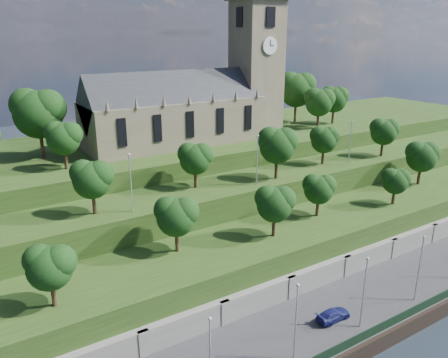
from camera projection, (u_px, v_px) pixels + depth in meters
ground at (387, 347)px, 50.15m from camera, size 320.00×320.00×0.00m
promenade at (348, 312)px, 54.66m from camera, size 160.00×12.00×2.00m
quay_wall at (388, 339)px, 49.76m from camera, size 160.00×0.50×2.20m
fence at (385, 325)px, 49.80m from camera, size 160.00×0.10×1.20m
retaining_wall at (316, 280)px, 58.99m from camera, size 160.00×2.10×5.00m
embankment_lower at (288, 252)px, 63.36m from camera, size 160.00×12.00×8.00m
embankment_upper at (245, 214)px, 71.58m from camera, size 160.00×10.00×12.00m
hilltop at (186, 173)px, 88.00m from camera, size 160.00×32.00×15.00m
church at (198, 100)px, 80.39m from camera, size 38.60×12.35×27.60m
trees_lower at (302, 191)px, 61.99m from camera, size 70.02×8.95×8.01m
trees_upper at (269, 147)px, 69.17m from camera, size 59.75×8.15×8.40m
trees_hilltop at (202, 104)px, 81.23m from camera, size 75.87×16.16×11.22m
lamp_posts_promenade at (364, 288)px, 48.89m from camera, size 60.36×0.36×8.98m
lamp_posts_upper at (257, 156)px, 65.80m from camera, size 40.36×0.36×7.94m
car_right at (333, 315)px, 51.48m from camera, size 4.59×1.88×1.33m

